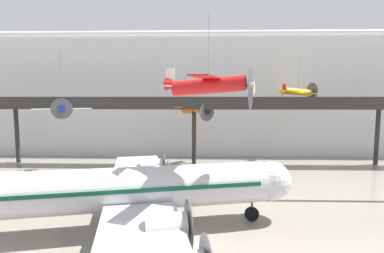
# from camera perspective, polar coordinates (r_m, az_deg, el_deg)

# --- Properties ---
(ground_plane) EXTENTS (260.00, 260.00, 0.00)m
(ground_plane) POSITION_cam_1_polar(r_m,az_deg,el_deg) (24.50, -1.17, -22.16)
(ground_plane) COLOR gray
(hangar_back_wall) EXTENTS (140.00, 3.00, 22.02)m
(hangar_back_wall) POSITION_cam_1_polar(r_m,az_deg,el_deg) (57.42, 0.56, 5.45)
(hangar_back_wall) COLOR silver
(hangar_back_wall) RESTS_ON ground
(mezzanine_walkway) EXTENTS (110.00, 3.20, 11.31)m
(mezzanine_walkway) POSITION_cam_1_polar(r_m,az_deg,el_deg) (48.82, 0.36, 3.69)
(mezzanine_walkway) COLOR #2D2B28
(mezzanine_walkway) RESTS_ON ground
(ceiling_truss_beam) EXTENTS (120.00, 0.60, 0.60)m
(ceiling_truss_beam) POSITION_cam_1_polar(r_m,az_deg,el_deg) (35.16, -0.17, 17.36)
(ceiling_truss_beam) COLOR silver
(airliner_silver_main) EXTENTS (29.76, 34.34, 10.66)m
(airliner_silver_main) POSITION_cam_1_polar(r_m,az_deg,el_deg) (26.30, -12.16, -11.66)
(airliner_silver_main) COLOR silver
(airliner_silver_main) RESTS_ON ground
(suspended_plane_white_twin) EXTENTS (7.89, 6.85, 9.78)m
(suspended_plane_white_twin) POSITION_cam_1_polar(r_m,az_deg,el_deg) (47.65, -23.45, 3.48)
(suspended_plane_white_twin) COLOR silver
(suspended_plane_orange_highwing) EXTENTS (7.33, 7.11, 10.62)m
(suspended_plane_orange_highwing) POSITION_cam_1_polar(r_m,az_deg,el_deg) (50.10, 0.45, 3.30)
(suspended_plane_orange_highwing) COLOR orange
(suspended_plane_yellow_lowwing) EXTENTS (6.62, 7.69, 7.26)m
(suspended_plane_yellow_lowwing) POSITION_cam_1_polar(r_m,az_deg,el_deg) (53.44, 19.56, 6.20)
(suspended_plane_yellow_lowwing) COLOR yellow
(suspended_plane_red_highwing) EXTENTS (7.77, 9.27, 7.75)m
(suspended_plane_red_highwing) POSITION_cam_1_polar(r_m,az_deg,el_deg) (24.76, 3.15, 7.88)
(suspended_plane_red_highwing) COLOR red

